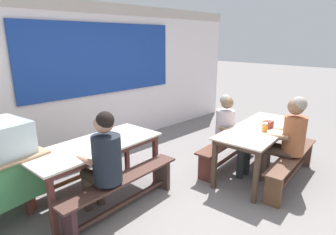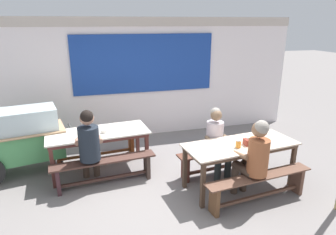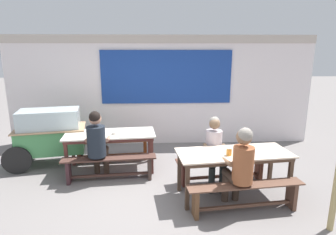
% 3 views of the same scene
% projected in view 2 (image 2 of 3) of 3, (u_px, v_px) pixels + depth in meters
% --- Properties ---
extents(ground_plane, '(40.00, 40.00, 0.00)m').
position_uv_depth(ground_plane, '(171.00, 192.00, 4.74)').
color(ground_plane, slate).
extents(backdrop_wall, '(7.52, 0.23, 2.69)m').
position_uv_depth(backdrop_wall, '(139.00, 76.00, 6.76)').
color(backdrop_wall, white).
rests_on(backdrop_wall, ground_plane).
extents(dining_table_far, '(1.80, 0.90, 0.76)m').
position_uv_depth(dining_table_far, '(98.00, 136.00, 5.21)').
color(dining_table_far, silver).
rests_on(dining_table_far, ground_plane).
extents(dining_table_near, '(1.89, 0.93, 0.76)m').
position_uv_depth(dining_table_near, '(240.00, 148.00, 4.70)').
color(dining_table_near, beige).
rests_on(dining_table_near, ground_plane).
extents(bench_far_back, '(1.67, 0.46, 0.45)m').
position_uv_depth(bench_far_back, '(96.00, 146.00, 5.78)').
color(bench_far_back, brown).
rests_on(bench_far_back, ground_plane).
extents(bench_far_front, '(1.72, 0.42, 0.45)m').
position_uv_depth(bench_far_front, '(104.00, 168.00, 4.87)').
color(bench_far_front, '#452C25').
rests_on(bench_far_front, ground_plane).
extents(bench_near_back, '(1.69, 0.46, 0.45)m').
position_uv_depth(bench_near_back, '(222.00, 157.00, 5.27)').
color(bench_near_back, '#563024').
rests_on(bench_near_back, ground_plane).
extents(bench_near_front, '(1.76, 0.45, 0.45)m').
position_uv_depth(bench_near_front, '(259.00, 185.00, 4.38)').
color(bench_near_front, brown).
rests_on(bench_near_front, ground_plane).
extents(food_cart, '(1.83, 1.07, 1.17)m').
position_uv_depth(food_cart, '(22.00, 136.00, 5.18)').
color(food_cart, '#4A9657').
rests_on(food_cart, ground_plane).
extents(person_right_near_table, '(0.40, 0.57, 1.23)m').
position_uv_depth(person_right_near_table, '(217.00, 140.00, 5.00)').
color(person_right_near_table, '#252A2B').
rests_on(person_right_near_table, ground_plane).
extents(person_near_front, '(0.45, 0.58, 1.31)m').
position_uv_depth(person_near_front, '(254.00, 156.00, 4.28)').
color(person_near_front, '#46362C').
rests_on(person_near_front, ground_plane).
extents(person_left_back_turned, '(0.44, 0.57, 1.32)m').
position_uv_depth(person_left_back_turned, '(89.00, 143.00, 4.72)').
color(person_left_back_turned, '#46352A').
rests_on(person_left_back_turned, ground_plane).
extents(tissue_box, '(0.13, 0.12, 0.12)m').
position_uv_depth(tissue_box, '(248.00, 142.00, 4.61)').
color(tissue_box, maroon).
rests_on(tissue_box, dining_table_near).
extents(condiment_jar, '(0.08, 0.08, 0.12)m').
position_uv_depth(condiment_jar, '(238.00, 144.00, 4.52)').
color(condiment_jar, orange).
rests_on(condiment_jar, dining_table_near).
extents(soup_bowl, '(0.12, 0.12, 0.05)m').
position_uv_depth(soup_bowl, '(104.00, 131.00, 5.13)').
color(soup_bowl, silver).
rests_on(soup_bowl, dining_table_far).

